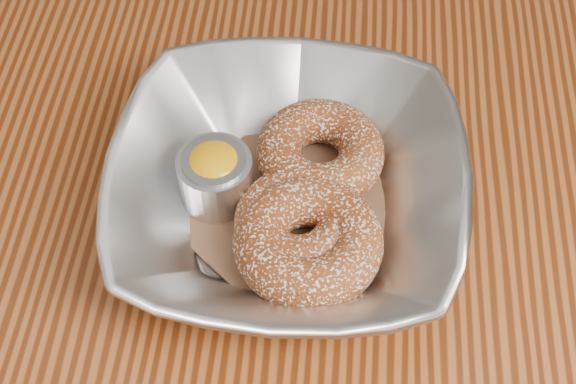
# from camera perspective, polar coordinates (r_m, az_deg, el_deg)

# --- Properties ---
(table) EXTENTS (1.20, 0.80, 0.75)m
(table) POSITION_cam_1_polar(r_m,az_deg,el_deg) (0.68, 1.17, -6.12)
(table) COLOR brown
(table) RESTS_ON ground_plane
(serving_bowl) EXTENTS (0.25, 0.25, 0.06)m
(serving_bowl) POSITION_cam_1_polar(r_m,az_deg,el_deg) (0.57, 0.00, 0.06)
(serving_bowl) COLOR silver
(serving_bowl) RESTS_ON table
(parchment) EXTENTS (0.20, 0.20, 0.00)m
(parchment) POSITION_cam_1_polar(r_m,az_deg,el_deg) (0.59, 0.00, -1.19)
(parchment) COLOR brown
(parchment) RESTS_ON table
(donut_back) EXTENTS (0.11, 0.11, 0.03)m
(donut_back) POSITION_cam_1_polar(r_m,az_deg,el_deg) (0.60, 2.29, 2.82)
(donut_back) COLOR brown
(donut_back) RESTS_ON parchment
(donut_front) EXTENTS (0.12, 0.12, 0.03)m
(donut_front) POSITION_cam_1_polar(r_m,az_deg,el_deg) (0.56, 0.70, -2.16)
(donut_front) COLOR brown
(donut_front) RESTS_ON parchment
(donut_extra) EXTENTS (0.13, 0.13, 0.04)m
(donut_extra) POSITION_cam_1_polar(r_m,az_deg,el_deg) (0.55, 1.44, -3.54)
(donut_extra) COLOR brown
(donut_extra) RESTS_ON parchment
(ramekin) EXTENTS (0.05, 0.05, 0.05)m
(ramekin) POSITION_cam_1_polar(r_m,az_deg,el_deg) (0.58, -5.18, 1.18)
(ramekin) COLOR silver
(ramekin) RESTS_ON table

